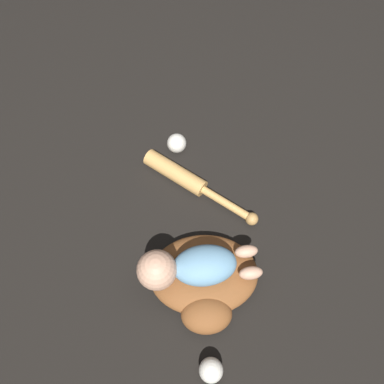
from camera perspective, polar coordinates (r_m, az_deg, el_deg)
The scene contains 6 objects.
ground_plane at distance 1.19m, azimuth 3.39°, elevation -12.13°, with size 6.00×6.00×0.00m, color black.
baseball_glove at distance 1.14m, azimuth 1.88°, elevation -13.28°, with size 0.40×0.37×0.08m.
baby_figure at distance 1.06m, azimuth -0.65°, elevation -11.34°, with size 0.34×0.24×0.11m.
baseball_bat at distance 1.29m, azimuth -0.75°, elevation 1.87°, with size 0.44×0.15×0.06m.
baseball at distance 1.36m, azimuth -2.34°, elevation 7.44°, with size 0.07×0.07×0.07m.
baseball_spare at distance 1.11m, azimuth 2.91°, elevation -25.47°, with size 0.07×0.07×0.07m.
Camera 1 is at (-0.06, 0.33, 1.14)m, focal length 35.00 mm.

